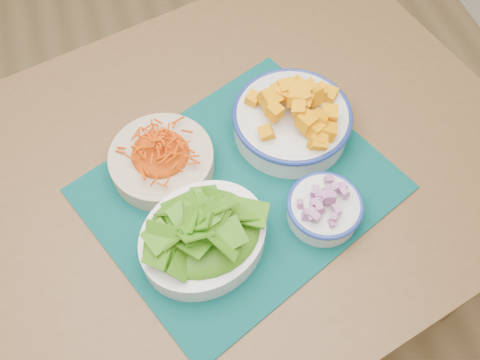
{
  "coord_description": "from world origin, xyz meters",
  "views": [
    {
      "loc": [
        0.27,
        -0.83,
        1.62
      ],
      "look_at": [
        0.42,
        -0.36,
        0.78
      ],
      "focal_mm": 40.0,
      "sensor_mm": 36.0,
      "label": 1
    }
  ],
  "objects_px": {
    "placemat": "(240,189)",
    "lettuce_bowl": "(203,232)",
    "squash_bowl": "(292,115)",
    "table": "(194,206)",
    "onion_bowl": "(325,206)",
    "carrot_bowl": "(161,157)"
  },
  "relations": [
    {
      "from": "table",
      "to": "squash_bowl",
      "type": "xyz_separation_m",
      "value": [
        0.22,
        0.06,
        0.14
      ]
    },
    {
      "from": "placemat",
      "to": "table",
      "type": "bearing_deg",
      "value": 133.43
    },
    {
      "from": "squash_bowl",
      "to": "onion_bowl",
      "type": "height_order",
      "value": "squash_bowl"
    },
    {
      "from": "table",
      "to": "carrot_bowl",
      "type": "xyz_separation_m",
      "value": [
        -0.04,
        0.05,
        0.13
      ]
    },
    {
      "from": "table",
      "to": "onion_bowl",
      "type": "xyz_separation_m",
      "value": [
        0.21,
        -0.14,
        0.13
      ]
    },
    {
      "from": "table",
      "to": "onion_bowl",
      "type": "height_order",
      "value": "onion_bowl"
    },
    {
      "from": "squash_bowl",
      "to": "lettuce_bowl",
      "type": "bearing_deg",
      "value": -140.33
    },
    {
      "from": "table",
      "to": "lettuce_bowl",
      "type": "xyz_separation_m",
      "value": [
        -0.01,
        -0.13,
        0.14
      ]
    },
    {
      "from": "placemat",
      "to": "squash_bowl",
      "type": "xyz_separation_m",
      "value": [
        0.13,
        0.1,
        0.05
      ]
    },
    {
      "from": "squash_bowl",
      "to": "onion_bowl",
      "type": "relative_size",
      "value": 1.73
    },
    {
      "from": "placemat",
      "to": "lettuce_bowl",
      "type": "bearing_deg",
      "value": -158.54
    },
    {
      "from": "onion_bowl",
      "to": "lettuce_bowl",
      "type": "bearing_deg",
      "value": 178.43
    },
    {
      "from": "lettuce_bowl",
      "to": "squash_bowl",
      "type": "bearing_deg",
      "value": 17.48
    },
    {
      "from": "placemat",
      "to": "squash_bowl",
      "type": "relative_size",
      "value": 1.79
    },
    {
      "from": "carrot_bowl",
      "to": "lettuce_bowl",
      "type": "height_order",
      "value": "lettuce_bowl"
    },
    {
      "from": "placemat",
      "to": "onion_bowl",
      "type": "xyz_separation_m",
      "value": [
        0.13,
        -0.1,
        0.04
      ]
    },
    {
      "from": "placemat",
      "to": "carrot_bowl",
      "type": "bearing_deg",
      "value": 122.81
    },
    {
      "from": "squash_bowl",
      "to": "lettuce_bowl",
      "type": "height_order",
      "value": "same"
    },
    {
      "from": "table",
      "to": "placemat",
      "type": "height_order",
      "value": "placemat"
    },
    {
      "from": "placemat",
      "to": "lettuce_bowl",
      "type": "distance_m",
      "value": 0.14
    },
    {
      "from": "squash_bowl",
      "to": "placemat",
      "type": "bearing_deg",
      "value": -144.1
    },
    {
      "from": "carrot_bowl",
      "to": "onion_bowl",
      "type": "bearing_deg",
      "value": -36.01
    }
  ]
}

